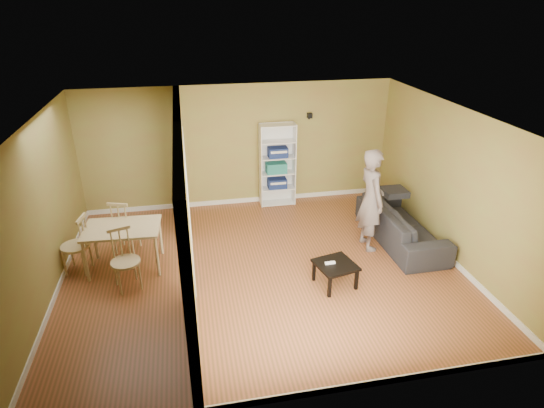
# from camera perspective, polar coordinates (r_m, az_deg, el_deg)

# --- Properties ---
(room_shell) EXTENTS (6.50, 6.50, 6.50)m
(room_shell) POSITION_cam_1_polar(r_m,az_deg,el_deg) (7.12, -1.27, 0.67)
(room_shell) COLOR #994F31
(room_shell) RESTS_ON ground
(partition) EXTENTS (0.22, 5.50, 2.60)m
(partition) POSITION_cam_1_polar(r_m,az_deg,el_deg) (7.03, -10.94, -0.12)
(partition) COLOR olive
(partition) RESTS_ON ground
(wall_speaker) EXTENTS (0.10, 0.10, 0.10)m
(wall_speaker) POSITION_cam_1_polar(r_m,az_deg,el_deg) (9.74, 4.75, 11.00)
(wall_speaker) COLOR black
(wall_speaker) RESTS_ON room_shell
(sofa) EXTENTS (2.30, 1.00, 0.87)m
(sofa) POSITION_cam_1_polar(r_m,az_deg,el_deg) (8.72, 15.96, -1.86)
(sofa) COLOR black
(sofa) RESTS_ON ground
(person) EXTENTS (0.82, 0.65, 2.18)m
(person) POSITION_cam_1_polar(r_m,az_deg,el_deg) (8.10, 12.43, 1.56)
(person) COLOR slate
(person) RESTS_ON ground
(bookshelf) EXTENTS (0.75, 0.33, 1.79)m
(bookshelf) POSITION_cam_1_polar(r_m,az_deg,el_deg) (9.78, 0.62, 5.00)
(bookshelf) COLOR white
(bookshelf) RESTS_ON ground
(paper_box_navy_a) EXTENTS (0.40, 0.26, 0.20)m
(paper_box_navy_a) POSITION_cam_1_polar(r_m,az_deg,el_deg) (9.88, 0.65, 2.65)
(paper_box_navy_a) COLOR navy
(paper_box_navy_a) RESTS_ON bookshelf
(paper_box_teal) EXTENTS (0.43, 0.28, 0.22)m
(paper_box_teal) POSITION_cam_1_polar(r_m,az_deg,el_deg) (9.75, 0.53, 4.59)
(paper_box_teal) COLOR teal
(paper_box_teal) RESTS_ON bookshelf
(paper_box_navy_b) EXTENTS (0.41, 0.27, 0.21)m
(paper_box_navy_b) POSITION_cam_1_polar(r_m,az_deg,el_deg) (9.64, 0.72, 6.53)
(paper_box_navy_b) COLOR navy
(paper_box_navy_b) RESTS_ON bookshelf
(coffee_table) EXTENTS (0.58, 0.58, 0.39)m
(coffee_table) POSITION_cam_1_polar(r_m,az_deg,el_deg) (7.25, 7.97, -7.82)
(coffee_table) COLOR black
(coffee_table) RESTS_ON ground
(game_controller) EXTENTS (0.16, 0.04, 0.03)m
(game_controller) POSITION_cam_1_polar(r_m,az_deg,el_deg) (7.20, 7.30, -7.34)
(game_controller) COLOR white
(game_controller) RESTS_ON coffee_table
(dining_table) EXTENTS (1.21, 0.81, 0.76)m
(dining_table) POSITION_cam_1_polar(r_m,az_deg,el_deg) (7.86, -18.27, -3.28)
(dining_table) COLOR #C9B381
(dining_table) RESTS_ON ground
(chair_left) EXTENTS (0.54, 0.54, 1.01)m
(chair_left) POSITION_cam_1_polar(r_m,az_deg,el_deg) (8.10, -23.50, -4.69)
(chair_left) COLOR tan
(chair_left) RESTS_ON ground
(chair_near) EXTENTS (0.57, 0.57, 0.99)m
(chair_near) POSITION_cam_1_polar(r_m,az_deg,el_deg) (7.39, -17.94, -6.74)
(chair_near) COLOR #D8BB79
(chair_near) RESTS_ON ground
(chair_far) EXTENTS (0.59, 0.59, 1.01)m
(chair_far) POSITION_cam_1_polar(r_m,az_deg,el_deg) (8.45, -17.93, -2.50)
(chair_far) COLOR tan
(chair_far) RESTS_ON ground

